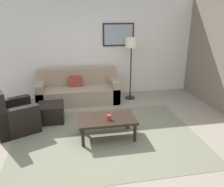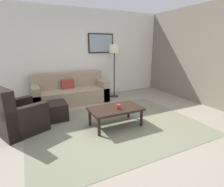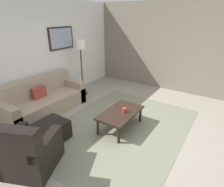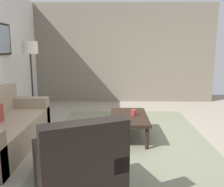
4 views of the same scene
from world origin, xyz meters
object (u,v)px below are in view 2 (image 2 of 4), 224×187
couch_main (70,92)px  armchair_leather (17,118)px  coffee_table (116,110)px  cup (118,107)px  ottoman (54,111)px  lamp_standing (114,54)px  framed_artwork (101,43)px

couch_main → armchair_leather: bearing=-133.5°
coffee_table → cup: (0.02, -0.08, 0.10)m
couch_main → armchair_leather: armchair_leather is taller
couch_main → coffee_table: couch_main is taller
ottoman → armchair_leather: bearing=-156.1°
couch_main → lamp_standing: (1.46, -0.09, 1.11)m
armchair_leather → lamp_standing: bearing=26.1°
coffee_table → armchair_leather: bearing=162.3°
lamp_standing → ottoman: bearing=-153.2°
armchair_leather → framed_artwork: bearing=35.9°
ottoman → lamp_standing: bearing=26.8°
coffee_table → lamp_standing: size_ratio=0.64×
ottoman → framed_artwork: framed_artwork is taller
lamp_standing → armchair_leather: bearing=-153.9°
ottoman → coffee_table: size_ratio=0.51×
coffee_table → cup: size_ratio=11.16×
coffee_table → lamp_standing: (1.00, 2.02, 1.05)m
cup → lamp_standing: 2.50m
armchair_leather → ottoman: bearing=23.9°
armchair_leather → cup: (1.91, -0.68, 0.15)m
lamp_standing → framed_artwork: (-0.25, 0.49, 0.34)m
ottoman → cup: size_ratio=5.68×
couch_main → framed_artwork: size_ratio=2.44×
framed_artwork → couch_main: bearing=-161.5°
coffee_table → cup: 0.13m
armchair_leather → coffee_table: size_ratio=0.96×
ottoman → cup: bearing=-41.5°
cup → framed_artwork: (0.72, 2.59, 1.29)m
armchair_leather → coffee_table: armchair_leather is taller
ottoman → lamp_standing: 2.67m
armchair_leather → framed_artwork: size_ratio=1.19×
couch_main → lamp_standing: bearing=-3.4°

